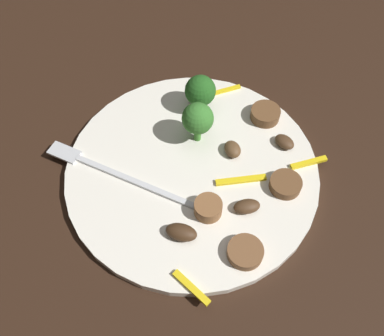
{
  "coord_description": "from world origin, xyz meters",
  "views": [
    {
      "loc": [
        -0.17,
        0.19,
        0.39
      ],
      "look_at": [
        0.0,
        0.0,
        0.01
      ],
      "focal_mm": 39.53,
      "sensor_mm": 36.0,
      "label": 1
    }
  ],
  "objects_px": {
    "sausage_slice_2": "(265,114)",
    "pepper_strip_0": "(224,91)",
    "broccoli_floret_0": "(198,119)",
    "mushroom_2": "(232,149)",
    "pepper_strip_2": "(241,180)",
    "fork": "(109,171)",
    "sausage_slice_3": "(245,252)",
    "plate": "(192,171)",
    "mushroom_3": "(246,207)",
    "mushroom_1": "(181,232)",
    "mushroom_0": "(285,142)",
    "sausage_slice_0": "(208,208)",
    "pepper_strip_3": "(191,288)",
    "sausage_slice_1": "(285,184)",
    "pepper_strip_1": "(309,163)",
    "broccoli_floret_1": "(200,91)"
  },
  "relations": [
    {
      "from": "sausage_slice_2",
      "to": "pepper_strip_0",
      "type": "bearing_deg",
      "value": -0.05
    },
    {
      "from": "broccoli_floret_0",
      "to": "mushroom_2",
      "type": "bearing_deg",
      "value": -164.55
    },
    {
      "from": "pepper_strip_0",
      "to": "pepper_strip_2",
      "type": "xyz_separation_m",
      "value": [
        -0.1,
        0.09,
        0.0
      ]
    },
    {
      "from": "fork",
      "to": "sausage_slice_3",
      "type": "xyz_separation_m",
      "value": [
        -0.17,
        -0.02,
        0.0
      ]
    },
    {
      "from": "plate",
      "to": "mushroom_3",
      "type": "bearing_deg",
      "value": 179.47
    },
    {
      "from": "mushroom_1",
      "to": "mushroom_0",
      "type": "bearing_deg",
      "value": -93.47
    },
    {
      "from": "sausage_slice_0",
      "to": "pepper_strip_3",
      "type": "distance_m",
      "value": 0.08
    },
    {
      "from": "fork",
      "to": "pepper_strip_0",
      "type": "distance_m",
      "value": 0.18
    },
    {
      "from": "plate",
      "to": "pepper_strip_3",
      "type": "xyz_separation_m",
      "value": [
        -0.09,
        0.1,
        0.01
      ]
    },
    {
      "from": "sausage_slice_0",
      "to": "mushroom_3",
      "type": "relative_size",
      "value": 1.05
    },
    {
      "from": "sausage_slice_0",
      "to": "sausage_slice_1",
      "type": "height_order",
      "value": "sausage_slice_0"
    },
    {
      "from": "mushroom_0",
      "to": "pepper_strip_0",
      "type": "distance_m",
      "value": 0.1
    },
    {
      "from": "broccoli_floret_0",
      "to": "pepper_strip_1",
      "type": "xyz_separation_m",
      "value": [
        -0.11,
        -0.06,
        -0.03
      ]
    },
    {
      "from": "broccoli_floret_1",
      "to": "pepper_strip_0",
      "type": "height_order",
      "value": "broccoli_floret_1"
    },
    {
      "from": "mushroom_1",
      "to": "mushroom_3",
      "type": "relative_size",
      "value": 1.15
    },
    {
      "from": "sausage_slice_0",
      "to": "sausage_slice_1",
      "type": "bearing_deg",
      "value": -117.87
    },
    {
      "from": "mushroom_0",
      "to": "sausage_slice_1",
      "type": "bearing_deg",
      "value": 126.44
    },
    {
      "from": "broccoli_floret_0",
      "to": "mushroom_1",
      "type": "relative_size",
      "value": 1.67
    },
    {
      "from": "sausage_slice_1",
      "to": "plate",
      "type": "bearing_deg",
      "value": 28.61
    },
    {
      "from": "plate",
      "to": "mushroom_2",
      "type": "xyz_separation_m",
      "value": [
        -0.02,
        -0.05,
        0.01
      ]
    },
    {
      "from": "broccoli_floret_0",
      "to": "pepper_strip_0",
      "type": "relative_size",
      "value": 1.23
    },
    {
      "from": "plate",
      "to": "pepper_strip_2",
      "type": "xyz_separation_m",
      "value": [
        -0.05,
        -0.02,
        0.01
      ]
    },
    {
      "from": "mushroom_0",
      "to": "mushroom_1",
      "type": "xyz_separation_m",
      "value": [
        0.01,
        0.16,
        0.0
      ]
    },
    {
      "from": "fork",
      "to": "mushroom_2",
      "type": "distance_m",
      "value": 0.14
    },
    {
      "from": "sausage_slice_1",
      "to": "pepper_strip_1",
      "type": "distance_m",
      "value": 0.04
    },
    {
      "from": "sausage_slice_1",
      "to": "pepper_strip_0",
      "type": "relative_size",
      "value": 0.78
    },
    {
      "from": "broccoli_floret_1",
      "to": "pepper_strip_2",
      "type": "relative_size",
      "value": 0.87
    },
    {
      "from": "pepper_strip_0",
      "to": "pepper_strip_1",
      "type": "bearing_deg",
      "value": 171.52
    },
    {
      "from": "plate",
      "to": "fork",
      "type": "xyz_separation_m",
      "value": [
        0.06,
        0.06,
        0.01
      ]
    },
    {
      "from": "broccoli_floret_0",
      "to": "sausage_slice_3",
      "type": "distance_m",
      "value": 0.15
    },
    {
      "from": "sausage_slice_0",
      "to": "pepper_strip_1",
      "type": "relative_size",
      "value": 0.68
    },
    {
      "from": "mushroom_0",
      "to": "pepper_strip_2",
      "type": "relative_size",
      "value": 0.43
    },
    {
      "from": "pepper_strip_1",
      "to": "pepper_strip_3",
      "type": "bearing_deg",
      "value": 89.42
    },
    {
      "from": "sausage_slice_0",
      "to": "fork",
      "type": "bearing_deg",
      "value": 17.77
    },
    {
      "from": "sausage_slice_1",
      "to": "pepper_strip_3",
      "type": "bearing_deg",
      "value": 90.03
    },
    {
      "from": "broccoli_floret_1",
      "to": "sausage_slice_3",
      "type": "height_order",
      "value": "broccoli_floret_1"
    },
    {
      "from": "broccoli_floret_1",
      "to": "sausage_slice_2",
      "type": "height_order",
      "value": "broccoli_floret_1"
    },
    {
      "from": "sausage_slice_2",
      "to": "broccoli_floret_0",
      "type": "bearing_deg",
      "value": 63.68
    },
    {
      "from": "mushroom_2",
      "to": "mushroom_3",
      "type": "height_order",
      "value": "same"
    },
    {
      "from": "pepper_strip_2",
      "to": "sausage_slice_0",
      "type": "bearing_deg",
      "value": 88.12
    },
    {
      "from": "broccoli_floret_0",
      "to": "sausage_slice_3",
      "type": "bearing_deg",
      "value": 149.99
    },
    {
      "from": "sausage_slice_3",
      "to": "pepper_strip_1",
      "type": "relative_size",
      "value": 0.83
    },
    {
      "from": "fork",
      "to": "sausage_slice_1",
      "type": "bearing_deg",
      "value": -160.53
    },
    {
      "from": "broccoli_floret_0",
      "to": "pepper_strip_2",
      "type": "relative_size",
      "value": 0.97
    },
    {
      "from": "plate",
      "to": "mushroom_3",
      "type": "xyz_separation_m",
      "value": [
        -0.07,
        0.0,
        0.01
      ]
    },
    {
      "from": "plate",
      "to": "pepper_strip_0",
      "type": "bearing_deg",
      "value": -66.89
    },
    {
      "from": "mushroom_1",
      "to": "fork",
      "type": "bearing_deg",
      "value": -0.97
    },
    {
      "from": "mushroom_2",
      "to": "pepper_strip_3",
      "type": "relative_size",
      "value": 0.53
    },
    {
      "from": "sausage_slice_0",
      "to": "pepper_strip_3",
      "type": "xyz_separation_m",
      "value": [
        -0.04,
        0.07,
        -0.01
      ]
    },
    {
      "from": "mushroom_0",
      "to": "sausage_slice_2",
      "type": "bearing_deg",
      "value": -23.45
    }
  ]
}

